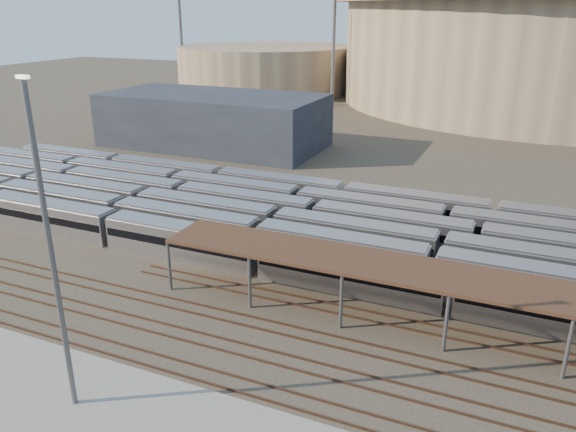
# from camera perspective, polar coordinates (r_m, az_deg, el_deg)

# --- Properties ---
(ground) EXTENTS (420.00, 420.00, 0.00)m
(ground) POSITION_cam_1_polar(r_m,az_deg,el_deg) (50.86, -5.11, -9.76)
(ground) COLOR #383026
(ground) RESTS_ON ground
(apron) EXTENTS (50.00, 9.00, 0.20)m
(apron) POSITION_cam_1_polar(r_m,az_deg,el_deg) (43.58, -21.17, -16.85)
(apron) COLOR gray
(apron) RESTS_ON ground
(subway_trains) EXTENTS (116.82, 23.90, 3.60)m
(subway_trains) POSITION_cam_1_polar(r_m,az_deg,el_deg) (66.12, 0.59, -0.58)
(subway_trains) COLOR #ACABB0
(subway_trains) RESTS_ON ground
(inspection_shed) EXTENTS (60.30, 6.00, 5.30)m
(inspection_shed) POSITION_cam_1_polar(r_m,az_deg,el_deg) (47.02, 21.75, -7.03)
(inspection_shed) COLOR #5B5B60
(inspection_shed) RESTS_ON ground
(empty_tracks) EXTENTS (170.00, 9.62, 0.18)m
(empty_tracks) POSITION_cam_1_polar(r_m,az_deg,el_deg) (47.16, -8.07, -12.42)
(empty_tracks) COLOR #4C3323
(empty_tracks) RESTS_ON ground
(stadium) EXTENTS (124.00, 124.00, 32.50)m
(stadium) POSITION_cam_1_polar(r_m,az_deg,el_deg) (178.56, 25.71, 15.63)
(stadium) COLOR gray
(stadium) RESTS_ON ground
(secondary_arena) EXTENTS (56.00, 56.00, 14.00)m
(secondary_arena) POSITION_cam_1_polar(r_m,az_deg,el_deg) (187.97, -2.29, 14.78)
(secondary_arena) COLOR gray
(secondary_arena) RESTS_ON ground
(service_building) EXTENTS (42.00, 20.00, 10.00)m
(service_building) POSITION_cam_1_polar(r_m,az_deg,el_deg) (111.06, -7.59, 9.62)
(service_building) COLOR #1E232D
(service_building) RESTS_ON ground
(floodlight_0) EXTENTS (4.00, 1.00, 38.40)m
(floodlight_0) POSITION_cam_1_polar(r_m,az_deg,el_deg) (157.11, 4.69, 18.60)
(floodlight_0) COLOR #5B5B60
(floodlight_0) RESTS_ON ground
(floodlight_1) EXTENTS (4.00, 1.00, 38.40)m
(floodlight_1) POSITION_cam_1_polar(r_m,az_deg,el_deg) (190.94, -10.89, 18.64)
(floodlight_1) COLOR #5B5B60
(floodlight_1) RESTS_ON ground
(floodlight_3) EXTENTS (4.00, 1.00, 38.40)m
(floodlight_3) POSITION_cam_1_polar(r_m,az_deg,el_deg) (200.87, 15.38, 18.37)
(floodlight_3) COLOR #5B5B60
(floodlight_3) RESTS_ON ground
(yard_light_pole) EXTENTS (0.81, 0.36, 21.85)m
(yard_light_pole) POSITION_cam_1_polar(r_m,az_deg,el_deg) (37.48, -22.89, -3.72)
(yard_light_pole) COLOR #5B5B60
(yard_light_pole) RESTS_ON apron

